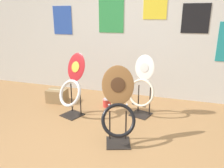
# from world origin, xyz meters

# --- Properties ---
(ground_plane) EXTENTS (14.00, 14.00, 0.00)m
(ground_plane) POSITION_xyz_m (0.00, 0.00, 0.00)
(ground_plane) COLOR #A37547
(wall_back) EXTENTS (8.00, 0.07, 2.60)m
(wall_back) POSITION_xyz_m (0.00, 2.12, 1.30)
(wall_back) COLOR silver
(wall_back) RESTS_ON ground_plane
(toilet_seat_display_crimson_swirl) EXTENTS (0.48, 0.45, 0.94)m
(toilet_seat_display_crimson_swirl) POSITION_xyz_m (-0.65, 0.92, 0.45)
(toilet_seat_display_crimson_swirl) COLOR black
(toilet_seat_display_crimson_swirl) RESTS_ON ground_plane
(toilet_seat_display_white_plain) EXTENTS (0.44, 0.35, 0.92)m
(toilet_seat_display_white_plain) POSITION_xyz_m (0.34, 1.24, 0.42)
(toilet_seat_display_white_plain) COLOR black
(toilet_seat_display_white_plain) RESTS_ON ground_plane
(toilet_seat_display_woodgrain) EXTENTS (0.49, 0.49, 0.90)m
(toilet_seat_display_woodgrain) POSITION_xyz_m (0.21, 0.41, 0.40)
(toilet_seat_display_woodgrain) COLOR black
(toilet_seat_display_woodgrain) RESTS_ON ground_plane
(paint_can) EXTENTS (0.14, 0.14, 0.14)m
(paint_can) POSITION_xyz_m (-0.27, 1.38, 0.07)
(paint_can) COLOR red
(paint_can) RESTS_ON ground_plane
(storage_box) EXTENTS (0.34, 0.27, 0.23)m
(storage_box) POSITION_xyz_m (-1.17, 1.31, 0.11)
(storage_box) COLOR #93754C
(storage_box) RESTS_ON ground_plane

